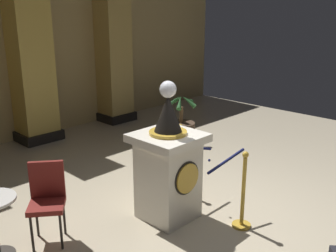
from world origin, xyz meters
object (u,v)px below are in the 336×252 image
Objects in this scene: stanchion_far at (180,168)px; potted_palm_right at (181,128)px; stanchion_near at (243,201)px; cafe_chair_red at (47,195)px; pedestal_clock at (168,167)px.

potted_palm_right is (1.78, 1.59, -0.10)m from stanchion_far.
stanchion_near reaches higher than cafe_chair_red.
potted_palm_right is (2.44, 1.98, -0.44)m from pedestal_clock.
cafe_chair_red is (-1.36, 0.64, -0.14)m from pedestal_clock.
stanchion_far is (0.19, 1.24, 0.02)m from stanchion_near.
stanchion_near is 1.25m from stanchion_far.
stanchion_near is at bearing -39.15° from cafe_chair_red.
stanchion_near is at bearing -98.76° from stanchion_far.
pedestal_clock is at bearing -148.97° from stanchion_far.
stanchion_near reaches higher than potted_palm_right.
stanchion_near is 1.01× the size of potted_palm_right.
pedestal_clock is 1.82× the size of potted_palm_right.
stanchion_far reaches higher than potted_palm_right.
potted_palm_right is 1.05× the size of cafe_chair_red.
pedestal_clock reaches higher than stanchion_far.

